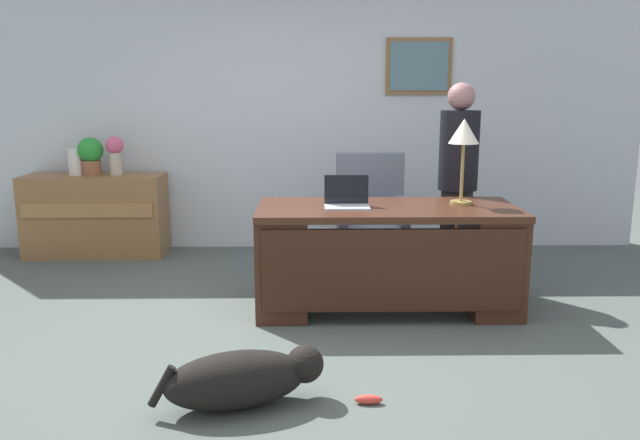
% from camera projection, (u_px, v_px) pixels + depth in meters
% --- Properties ---
extents(ground_plane, '(12.00, 12.00, 0.00)m').
position_uv_depth(ground_plane, '(288.00, 343.00, 4.10)').
color(ground_plane, '#4C5651').
extents(back_wall, '(7.00, 0.16, 2.70)m').
position_uv_depth(back_wall, '(296.00, 115.00, 6.37)').
color(back_wall, silver).
rests_on(back_wall, ground_plane).
extents(desk, '(1.89, 0.80, 0.78)m').
position_uv_depth(desk, '(387.00, 254.00, 4.64)').
color(desk, '#422316').
rests_on(desk, ground_plane).
extents(credenza, '(1.33, 0.50, 0.79)m').
position_uv_depth(credenza, '(96.00, 215.00, 6.19)').
color(credenza, olive).
rests_on(credenza, ground_plane).
extents(armchair, '(0.60, 0.59, 1.05)m').
position_uv_depth(armchair, '(371.00, 220.00, 5.57)').
color(armchair, slate).
rests_on(armchair, ground_plane).
extents(person_standing, '(0.32, 0.32, 1.66)m').
position_uv_depth(person_standing, '(458.00, 182.00, 5.21)').
color(person_standing, '#262323').
rests_on(person_standing, ground_plane).
extents(dog_lying, '(0.89, 0.49, 0.30)m').
position_uv_depth(dog_lying, '(243.00, 378.00, 3.26)').
color(dog_lying, black).
rests_on(dog_lying, ground_plane).
extents(laptop, '(0.32, 0.22, 0.23)m').
position_uv_depth(laptop, '(347.00, 199.00, 4.56)').
color(laptop, '#B2B5BA').
rests_on(laptop, desk).
extents(desk_lamp, '(0.22, 0.22, 0.63)m').
position_uv_depth(desk_lamp, '(464.00, 137.00, 4.58)').
color(desk_lamp, '#9E8447').
rests_on(desk_lamp, desk).
extents(vase_with_flowers, '(0.17, 0.17, 0.37)m').
position_uv_depth(vase_with_flowers, '(115.00, 152.00, 6.07)').
color(vase_with_flowers, '#BEB197').
rests_on(vase_with_flowers, credenza).
extents(vase_empty, '(0.14, 0.14, 0.25)m').
position_uv_depth(vase_empty, '(76.00, 162.00, 6.08)').
color(vase_empty, silver).
rests_on(vase_empty, credenza).
extents(potted_plant, '(0.24, 0.24, 0.36)m').
position_uv_depth(potted_plant, '(91.00, 154.00, 6.07)').
color(potted_plant, brown).
rests_on(potted_plant, credenza).
extents(dog_toy_bone, '(0.15, 0.05, 0.05)m').
position_uv_depth(dog_toy_bone, '(369.00, 399.00, 3.31)').
color(dog_toy_bone, '#E53F33').
rests_on(dog_toy_bone, ground_plane).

